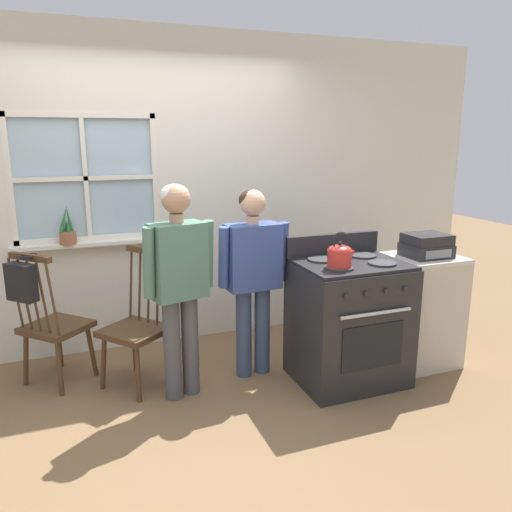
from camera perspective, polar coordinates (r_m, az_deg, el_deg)
name	(u,v)px	position (r m, az deg, el deg)	size (l,w,h in m)	color
ground_plane	(202,417)	(3.50, -6.19, -17.87)	(16.00, 16.00, 0.00)	brown
wall_back	(159,193)	(4.39, -11.00, 7.03)	(6.40, 0.16, 2.70)	silver
chair_by_window	(54,326)	(4.03, -22.09, -7.46)	(0.58, 0.58, 1.03)	#4C331E
chair_near_wall	(137,328)	(3.81, -13.47, -8.03)	(0.57, 0.58, 1.03)	#4C331E
person_elderly_left	(179,273)	(3.44, -8.83, -1.98)	(0.53, 0.30, 1.51)	#4C4C51
person_teen_center	(253,267)	(3.74, -0.35, -1.21)	(0.56, 0.23, 1.44)	#384766
stove	(348,320)	(3.84, 10.52, -7.26)	(0.79, 0.68, 1.08)	#232326
kettle	(340,255)	(3.48, 9.54, 0.14)	(0.21, 0.17, 0.25)	red
potted_plant	(68,233)	(4.28, -20.73, 2.52)	(0.13, 0.13, 0.32)	#935B3D
handbag	(22,281)	(3.76, -25.22, -2.62)	(0.25, 0.25, 0.31)	black
side_counter	(420,310)	(4.27, 18.19, -5.87)	(0.55, 0.50, 0.90)	beige
stereo	(427,246)	(4.12, 18.91, 1.13)	(0.34, 0.29, 0.18)	#232326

